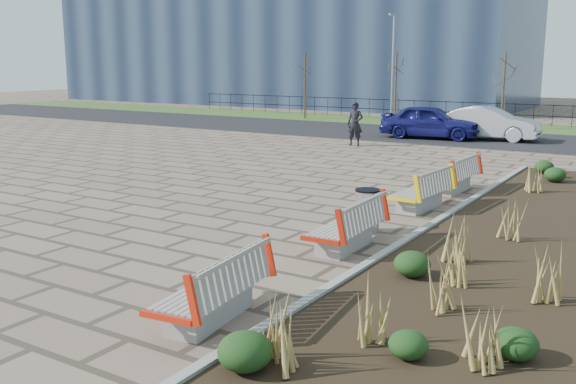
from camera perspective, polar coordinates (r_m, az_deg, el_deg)
The scene contains 19 objects.
ground at distance 12.13m, azimuth -13.73°, elevation -5.83°, with size 120.00×120.00×0.00m, color #73624F.
planting_bed at distance 13.64m, azimuth 21.97°, elevation -4.20°, with size 4.50×18.00×0.10m, color black.
planting_curb at distance 14.18m, azimuth 12.69°, elevation -2.93°, with size 0.16×18.00×0.15m, color gray.
grass_verge_far at distance 37.14m, azimuth 18.94°, elevation 5.49°, with size 80.00×5.00×0.04m, color #33511E.
road at distance 31.35m, azimuth 16.38°, elevation 4.61°, with size 80.00×7.00×0.02m, color black.
bench_a at distance 9.03m, azimuth -6.99°, elevation -8.33°, with size 0.90×2.10×1.00m, color red, non-canonical shape.
bench_b at distance 12.32m, azimuth 5.05°, elevation -2.85°, with size 0.90×2.10×1.00m, color #B81E0C, non-canonical shape.
bench_c at distance 15.91m, azimuth 11.64°, elevation 0.25°, with size 0.90×2.10×1.00m, color yellow, non-canonical shape.
bench_d at distance 18.24m, azimuth 14.41°, elevation 1.55°, with size 0.90×2.10×1.00m, color #B9230C, non-canonical shape.
litter_bin at distance 13.63m, azimuth 7.07°, elevation -1.70°, with size 0.52×0.52×0.90m, color #B2B2B7.
pedestrian at distance 27.59m, azimuth 5.98°, elevation 6.04°, with size 0.68×0.44×1.86m, color black.
car_blue at distance 30.64m, azimuth 12.52°, elevation 6.13°, with size 1.83×4.54×1.55m, color navy.
car_silver at distance 30.83m, azimuth 17.37°, elevation 5.86°, with size 1.58×4.53×1.49m, color #A4A6AC.
tree_a at distance 40.11m, azimuth 1.50°, elevation 9.40°, with size 1.40×1.40×4.00m, color #4C3D2D, non-canonical shape.
tree_b at distance 37.41m, azimuth 9.54°, elevation 9.09°, with size 1.40×1.40×4.00m, color #4C3D2D, non-canonical shape.
tree_c at distance 35.54m, azimuth 18.59°, elevation 8.53°, with size 1.40×1.40×4.00m, color #4C3D2D, non-canonical shape.
lamp_west at distance 36.93m, azimuth 9.28°, elevation 10.62°, with size 0.24×0.60×6.00m, color gray, non-canonical shape.
railing_fence at distance 38.54m, azimuth 19.53°, elevation 6.57°, with size 44.00×0.10×1.20m, color black, non-canonical shape.
building_glass at distance 56.95m, azimuth -0.28°, elevation 15.55°, with size 40.00×14.00×15.00m, color #192338.
Camera 1 is at (8.39, -8.00, 3.56)m, focal length 40.00 mm.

